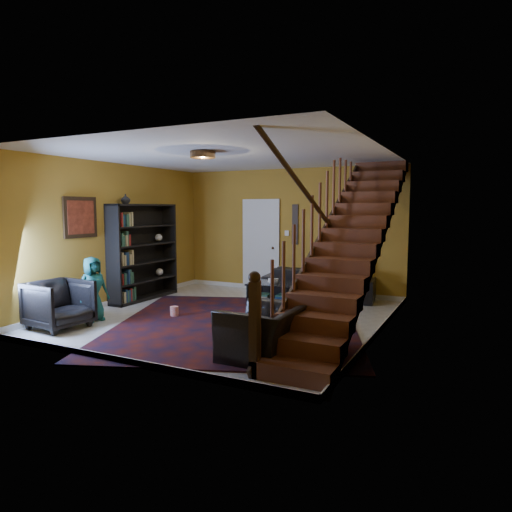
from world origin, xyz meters
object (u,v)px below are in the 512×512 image
(sofa, at_px, (319,283))
(coffee_table, at_px, (281,293))
(armchair_left, at_px, (59,304))
(armchair_right, at_px, (263,333))
(bookshelf, at_px, (144,254))

(sofa, distance_m, coffee_table, 1.17)
(armchair_left, height_order, armchair_right, armchair_left)
(coffee_table, bearing_deg, armchair_left, -129.11)
(sofa, height_order, armchair_left, armchair_left)
(bookshelf, relative_size, coffee_table, 1.62)
(bookshelf, bearing_deg, coffee_table, 12.09)
(bookshelf, xyz_separation_m, coffee_table, (2.86, 0.61, -0.70))
(bookshelf, height_order, sofa, bookshelf)
(bookshelf, distance_m, sofa, 3.75)
(armchair_right, xyz_separation_m, coffee_table, (-1.04, 2.97, -0.08))
(armchair_right, distance_m, coffee_table, 3.15)
(bookshelf, bearing_deg, armchair_right, -31.11)
(sofa, height_order, armchair_right, same)
(armchair_left, distance_m, coffee_table, 3.98)
(armchair_left, bearing_deg, coffee_table, -34.08)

